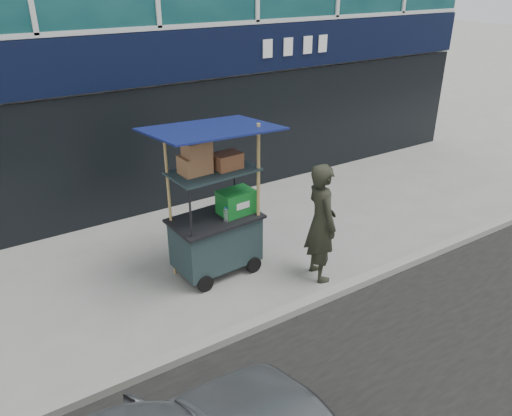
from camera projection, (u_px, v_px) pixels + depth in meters
ground at (287, 305)px, 7.08m from camera, size 80.00×80.00×0.00m
curb at (296, 308)px, 6.91m from camera, size 80.00×0.18×0.12m
vendor_cart at (216, 222)px, 7.54m from camera, size 1.86×1.37×2.41m
vendor_man at (321, 223)px, 7.37m from camera, size 0.58×0.76×1.85m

